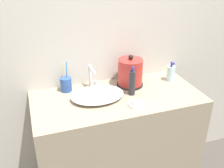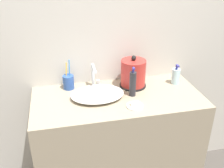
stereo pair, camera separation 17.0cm
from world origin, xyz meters
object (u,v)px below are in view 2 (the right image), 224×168
Objects in this scene: toothbrush_cup at (68,82)px; shampoo_bottle at (133,84)px; electric_kettle at (133,74)px; lotion_bottle at (176,76)px; faucet at (94,74)px.

toothbrush_cup is 0.46m from shampoo_bottle.
shampoo_bottle is (-0.04, -0.13, -0.01)m from electric_kettle.
shampoo_bottle is at bearing -107.63° from electric_kettle.
lotion_bottle is (0.77, -0.09, 0.01)m from toothbrush_cup.
faucet is 0.82× the size of shampoo_bottle.
electric_kettle reaches higher than faucet.
toothbrush_cup is (-0.18, 0.01, -0.05)m from faucet.
lotion_bottle is 0.73× the size of shampoo_bottle.
faucet is 1.12× the size of lotion_bottle.
toothbrush_cup is at bearing 172.34° from electric_kettle.
toothbrush_cup is at bearing 154.62° from shampoo_bottle.
electric_kettle is at bearing -7.66° from toothbrush_cup.
electric_kettle is 0.14m from shampoo_bottle.
electric_kettle is 0.32m from lotion_bottle.
toothbrush_cup reaches higher than lotion_bottle.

